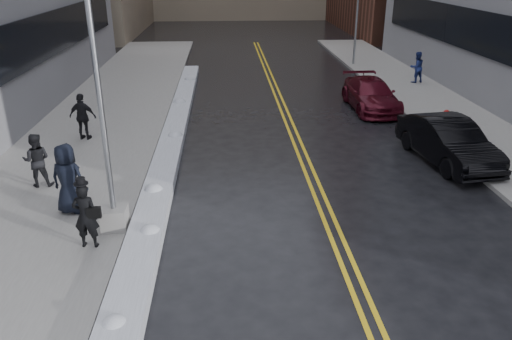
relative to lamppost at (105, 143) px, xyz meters
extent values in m
plane|color=black|center=(3.30, -2.00, -2.53)|extent=(160.00, 160.00, 0.00)
cube|color=gray|center=(-2.45, 8.00, -2.46)|extent=(5.50, 50.00, 0.15)
cube|color=gray|center=(13.30, 8.00, -2.46)|extent=(4.00, 50.00, 0.15)
cube|color=gold|center=(5.65, 8.00, -2.53)|extent=(0.12, 50.00, 0.01)
cube|color=gold|center=(5.95, 8.00, -2.53)|extent=(0.12, 50.00, 0.01)
cube|color=silver|center=(0.85, 6.00, -2.36)|extent=(0.90, 30.00, 0.34)
cube|color=gray|center=(0.00, 0.00, -2.08)|extent=(0.65, 0.65, 0.60)
cylinder|color=gray|center=(0.00, 0.00, 1.72)|extent=(0.14, 0.14, 7.00)
cylinder|color=maroon|center=(12.30, 8.00, -2.08)|extent=(0.24, 0.24, 0.60)
sphere|color=maroon|center=(12.30, 8.00, -1.78)|extent=(0.26, 0.26, 0.26)
cylinder|color=maroon|center=(12.30, 8.00, -2.03)|extent=(0.25, 0.10, 0.10)
cylinder|color=gray|center=(11.80, 22.00, 0.12)|extent=(0.14, 0.14, 5.00)
imported|color=black|center=(-0.47, -0.87, -1.54)|extent=(0.64, 0.44, 1.68)
imported|color=black|center=(-2.88, 2.90, -1.53)|extent=(0.89, 0.73, 1.71)
imported|color=black|center=(-1.39, 1.03, -1.38)|extent=(1.11, 0.86, 2.01)
imported|color=black|center=(-2.58, 7.31, -1.47)|extent=(1.14, 0.64, 1.83)
imported|color=navy|center=(14.00, 16.23, -1.51)|extent=(0.99, 0.86, 1.75)
imported|color=black|center=(10.80, 4.37, -1.74)|extent=(2.30, 4.97, 1.58)
imported|color=#460B17|center=(10.00, 11.37, -1.82)|extent=(2.06, 4.95, 1.43)
camera|label=1|loc=(2.98, -11.78, 4.16)|focal=35.00mm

